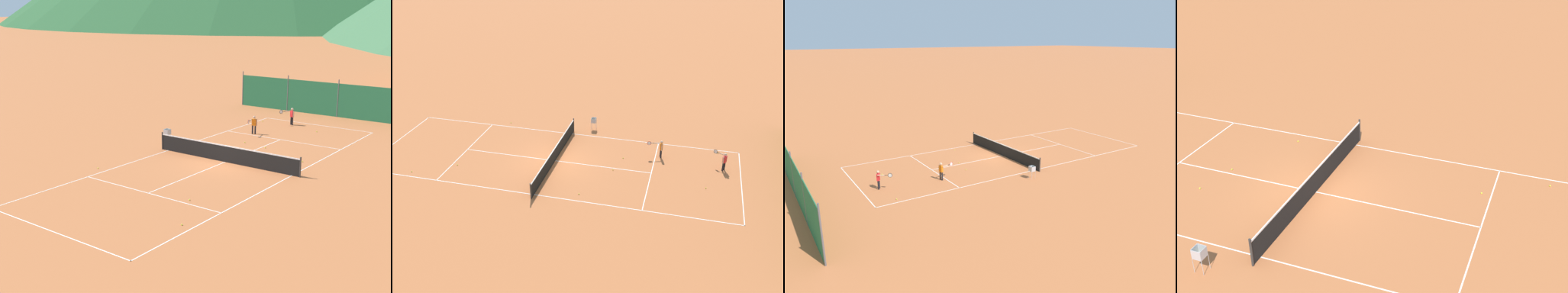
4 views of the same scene
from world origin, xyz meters
TOP-DOWN VIEW (x-y plane):
  - ground_plane at (0.00, 0.00)m, footprint 600.00×600.00m
  - court_line_markings at (0.00, 0.00)m, footprint 8.25×23.85m
  - tennis_net at (0.00, 0.00)m, footprint 9.18×0.08m
  - player_near_baseline at (-1.50, 10.79)m, footprint 0.84×0.86m
  - player_far_baseline at (-2.20, 6.69)m, footprint 0.41×1.07m
  - tennis_ball_by_net_right at (3.43, 2.56)m, footprint 0.07×0.07m
  - tennis_ball_service_box at (-1.40, 4.32)m, footprint 0.07×0.07m
  - tennis_ball_near_corner at (0.95, 9.80)m, footprint 0.07×0.07m
  - tennis_ball_alley_right at (2.13, -6.02)m, footprint 0.07×0.07m
  - tennis_ball_mid_court at (3.59, -8.44)m, footprint 0.07×0.07m
  - tennis_ball_alley_left at (0.27, 3.97)m, footprint 0.07×0.07m
  - tennis_ball_by_net_left at (-3.69, 10.49)m, footprint 0.07×0.07m
  - tennis_ball_far_corner at (-4.72, -5.12)m, footprint 0.07×0.07m
  - ball_hopper at (-5.30, 1.37)m, footprint 0.36×0.36m

SIDE VIEW (x-z plane):
  - ground_plane at x=0.00m, z-range 0.00..0.00m
  - court_line_markings at x=0.00m, z-range 0.00..0.01m
  - tennis_ball_by_net_right at x=3.43m, z-range 0.00..0.07m
  - tennis_ball_service_box at x=-1.40m, z-range 0.00..0.07m
  - tennis_ball_near_corner at x=0.95m, z-range 0.00..0.07m
  - tennis_ball_alley_right at x=2.13m, z-range 0.00..0.07m
  - tennis_ball_mid_court at x=3.59m, z-range 0.00..0.07m
  - tennis_ball_alley_left at x=0.27m, z-range 0.00..0.07m
  - tennis_ball_by_net_left at x=-3.69m, z-range 0.00..0.07m
  - tennis_ball_far_corner at x=-4.72m, z-range 0.00..0.07m
  - tennis_net at x=0.00m, z-range -0.03..1.03m
  - ball_hopper at x=-5.30m, z-range 0.21..1.10m
  - player_far_baseline at x=-2.20m, z-range 0.10..1.34m
  - player_near_baseline at x=-1.50m, z-range 0.10..1.35m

